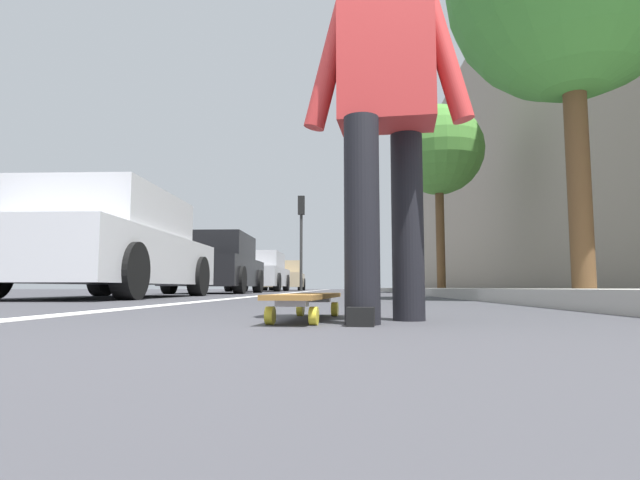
% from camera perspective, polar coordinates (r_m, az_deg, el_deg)
% --- Properties ---
extents(ground_plane, '(80.00, 80.00, 0.00)m').
position_cam_1_polar(ground_plane, '(11.13, 1.76, -6.22)').
color(ground_plane, '#38383D').
extents(lane_stripe_white, '(52.00, 0.16, 0.01)m').
position_cam_1_polar(lane_stripe_white, '(21.17, -1.06, -5.86)').
color(lane_stripe_white, silver).
rests_on(lane_stripe_white, ground).
extents(sidewalk_curb, '(52.00, 3.20, 0.13)m').
position_cam_1_polar(sidewalk_curb, '(19.36, 11.89, -5.60)').
color(sidewalk_curb, '#9E9B93').
rests_on(sidewalk_curb, ground).
extents(building_facade, '(40.00, 1.20, 9.75)m').
position_cam_1_polar(building_facade, '(24.28, 16.48, 5.98)').
color(building_facade, gray).
rests_on(building_facade, ground).
extents(skateboard, '(0.86, 0.29, 0.11)m').
position_cam_1_polar(skateboard, '(2.21, -1.54, -6.73)').
color(skateboard, yellow).
rests_on(skateboard, ground).
extents(skater_person, '(0.44, 0.72, 1.64)m').
position_cam_1_polar(skater_person, '(2.21, 7.53, 15.70)').
color(skater_person, black).
rests_on(skater_person, ground).
extents(parked_car_near, '(4.50, 1.94, 1.49)m').
position_cam_1_polar(parked_car_near, '(7.70, -22.64, -0.73)').
color(parked_car_near, silver).
rests_on(parked_car_near, ground).
extents(parked_car_mid, '(4.06, 1.88, 1.48)m').
position_cam_1_polar(parked_car_mid, '(12.87, -11.63, -2.86)').
color(parked_car_mid, black).
rests_on(parked_car_mid, ground).
extents(parked_car_far, '(4.55, 1.98, 1.50)m').
position_cam_1_polar(parked_car_far, '(19.39, -6.95, -3.72)').
color(parked_car_far, '#B7B7BC').
rests_on(parked_car_far, ground).
extents(parked_car_end, '(4.25, 2.04, 1.48)m').
position_cam_1_polar(parked_car_end, '(25.66, -4.04, -4.21)').
color(parked_car_end, tan).
rests_on(parked_car_end, ground).
extents(traffic_light, '(0.33, 0.28, 4.05)m').
position_cam_1_polar(traffic_light, '(21.17, -2.16, 1.75)').
color(traffic_light, '#2D2D2D').
rests_on(traffic_light, ground).
extents(street_tree_mid, '(2.49, 2.49, 5.21)m').
position_cam_1_polar(street_tree_mid, '(14.41, 13.41, 9.92)').
color(street_tree_mid, brown).
rests_on(street_tree_mid, ground).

